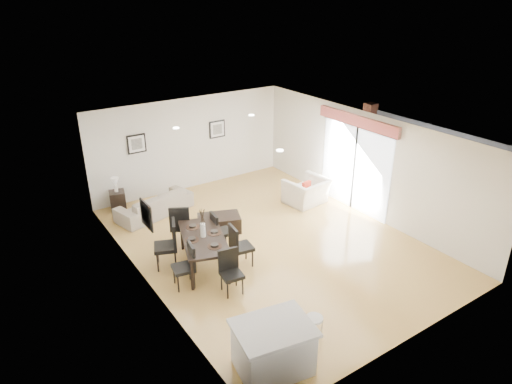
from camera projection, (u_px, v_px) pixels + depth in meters
ground at (269, 242)px, 10.81m from camera, size 8.00×8.00×0.00m
wall_back at (190, 144)px, 13.28m from camera, size 6.00×0.04×2.70m
wall_front at (416, 275)px, 7.23m from camera, size 6.00×0.04×2.70m
wall_left at (142, 225)px, 8.73m from camera, size 0.04×8.00×2.70m
wall_right at (364, 164)px, 11.78m from camera, size 0.04×8.00×2.70m
ceiling at (271, 132)px, 9.70m from camera, size 6.00×8.00×0.02m
sofa at (155, 204)px, 12.01m from camera, size 2.18×1.28×0.60m
armchair at (307, 191)px, 12.61m from camera, size 1.21×1.09×0.71m
courtyard_plant_a at (442, 186)px, 13.02m from camera, size 0.74×0.69×0.65m
courtyard_plant_b at (384, 164)px, 14.74m from camera, size 0.42×0.42×0.61m
dining_table at (203, 239)px, 9.64m from camera, size 1.36×1.91×0.72m
dining_chair_wnear at (187, 263)px, 9.04m from camera, size 0.49×0.49×0.93m
dining_chair_wfar at (169, 242)px, 9.65m from camera, size 0.62×0.62×1.06m
dining_chair_enear at (238, 244)px, 9.67m from camera, size 0.49×0.49×0.97m
dining_chair_efar at (218, 229)px, 10.34m from camera, size 0.45×0.45×0.90m
dining_chair_head at (230, 269)px, 8.89m from camera, size 0.46×0.46×0.90m
dining_chair_foot at (180, 223)px, 10.46m from camera, size 0.62×0.62×1.02m
vase at (203, 225)px, 9.50m from camera, size 0.83×1.27×0.65m
coffee_table at (219, 223)px, 11.23m from camera, size 1.17×0.94×0.41m
side_table at (118, 201)px, 12.28m from camera, size 0.48×0.48×0.53m
table_lamp at (115, 183)px, 12.07m from camera, size 0.21×0.21×0.40m
cushion at (306, 187)px, 12.40m from camera, size 0.31×0.15×0.30m
kitchen_island at (273, 347)px, 7.06m from camera, size 1.33×1.11×0.83m
bar_stool at (314, 322)px, 7.43m from camera, size 0.29×0.29×0.62m
framed_print_back_left at (137, 144)px, 12.32m from camera, size 0.52×0.04×0.52m
framed_print_back_right at (217, 129)px, 13.59m from camera, size 0.52×0.04×0.52m
framed_print_left_wall at (146, 215)px, 8.47m from camera, size 0.04×0.52×0.52m
sliding_door at (356, 149)px, 11.86m from camera, size 0.12×2.70×2.57m
courtyard at (414, 148)px, 14.22m from camera, size 6.00×6.00×2.00m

